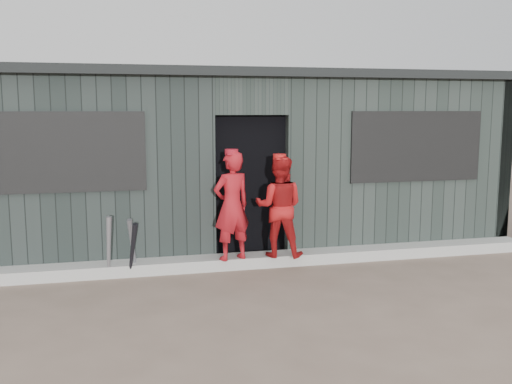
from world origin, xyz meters
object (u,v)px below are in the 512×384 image
object	(u,v)px
bat_right	(132,251)
dugout	(231,159)
player_grey_back	(282,216)
player_red_right	(279,206)
bat_mid	(133,247)
bat_left	(109,248)
player_red_left	(232,206)

from	to	relation	value
bat_right	dugout	size ratio (longest dim) A/B	0.09
player_grey_back	dugout	world-z (taller)	dugout
player_red_right	player_grey_back	distance (m)	0.79
bat_mid	bat_right	distance (m)	0.15
player_red_right	player_grey_back	xyz separation A→B (m)	(0.24, 0.70, -0.27)
bat_right	player_grey_back	world-z (taller)	player_grey_back
bat_left	bat_mid	world-z (taller)	bat_left
bat_left	dugout	bearing A→B (deg)	44.86
bat_left	bat_right	xyz separation A→B (m)	(0.28, -0.03, -0.04)
bat_left	dugout	world-z (taller)	dugout
bat_mid	bat_right	size ratio (longest dim) A/B	1.04
dugout	bat_left	bearing A→B (deg)	-135.14
player_grey_back	player_red_left	bearing A→B (deg)	14.93
bat_mid	player_red_right	xyz separation A→B (m)	(1.89, -0.06, 0.44)
player_red_right	dugout	world-z (taller)	dugout
dugout	bat_right	bearing A→B (deg)	-130.16
player_red_left	dugout	size ratio (longest dim) A/B	0.17
bat_right	player_red_left	bearing A→B (deg)	3.20
bat_left	player_grey_back	bearing A→B (deg)	17.60
player_red_left	player_red_right	size ratio (longest dim) A/B	1.06
bat_left	player_red_right	xyz separation A→B (m)	(2.18, 0.07, 0.41)
bat_mid	player_red_left	bearing A→B (deg)	-3.63
player_red_left	player_grey_back	distance (m)	1.17
bat_left	player_red_left	world-z (taller)	player_red_left
bat_left	bat_right	size ratio (longest dim) A/B	1.11
bat_left	dugout	distance (m)	2.81
bat_mid	dugout	bearing A→B (deg)	47.66
bat_right	bat_mid	bearing A→B (deg)	86.91
player_grey_back	dugout	distance (m)	1.44
bat_left	bat_right	world-z (taller)	bat_left
bat_left	bat_right	bearing A→B (deg)	-5.39
bat_mid	player_grey_back	distance (m)	2.23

